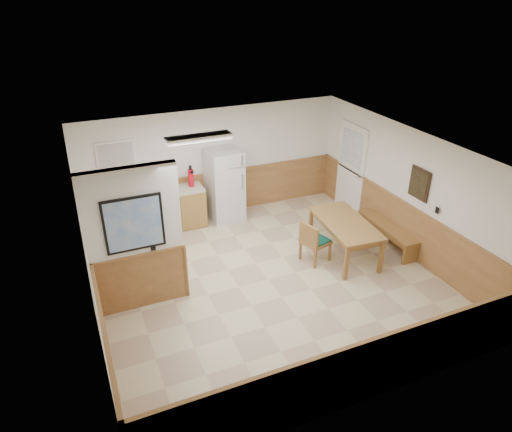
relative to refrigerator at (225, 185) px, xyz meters
name	(u,v)px	position (x,y,z in m)	size (l,w,h in m)	color
ground	(268,279)	(-0.12, -2.63, -0.83)	(6.00, 6.00, 0.00)	beige
ceiling	(270,151)	(-0.12, -2.63, 1.67)	(6.00, 6.00, 0.02)	white
back_wall	(214,163)	(-0.12, 0.37, 0.42)	(6.00, 0.02, 2.50)	white
right_wall	(408,192)	(2.88, -2.63, 0.42)	(0.02, 6.00, 2.50)	white
left_wall	(87,257)	(-3.12, -2.63, 0.42)	(0.02, 6.00, 2.50)	white
wainscot_back	(215,193)	(-0.12, 0.35, -0.33)	(6.00, 0.04, 1.00)	#A77943
wainscot_right	(401,226)	(2.86, -2.63, -0.33)	(0.04, 6.00, 1.00)	#A77943
wainscot_left	(97,297)	(-3.10, -2.63, -0.33)	(0.04, 6.00, 1.00)	#A77943
partition_wall	(136,242)	(-2.37, -2.43, 0.40)	(1.50, 0.20, 2.50)	white
kitchen_counter	(168,209)	(-1.32, 0.05, -0.37)	(2.20, 0.61, 1.00)	#B1833F
exterior_door	(351,169)	(2.85, -0.73, 0.22)	(0.07, 1.02, 2.15)	white
kitchen_window	(117,164)	(-2.22, 0.35, 0.72)	(0.80, 0.04, 1.00)	white
wall_painting	(419,184)	(2.85, -2.93, 0.72)	(0.04, 0.50, 0.60)	#322114
fluorescent_fixture	(199,138)	(-0.92, -1.33, 1.62)	(1.20, 0.30, 0.09)	white
refrigerator	(225,185)	(0.00, 0.00, 0.00)	(0.77, 0.74, 1.66)	silver
dining_table	(345,226)	(1.63, -2.43, -0.17)	(1.00, 1.77, 0.75)	olive
dining_bench	(387,230)	(2.68, -2.44, -0.48)	(0.39, 1.65, 0.45)	olive
dining_chair	(313,240)	(0.92, -2.41, -0.33)	(0.75, 0.60, 0.85)	olive
fire_extinguisher	(191,177)	(-0.74, 0.09, 0.28)	(0.15, 0.15, 0.48)	red
soap_bottle	(118,195)	(-2.32, 0.01, 0.18)	(0.07, 0.07, 0.21)	#198E26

